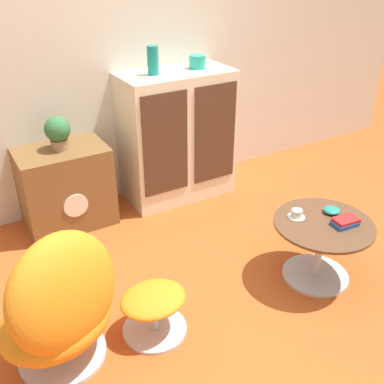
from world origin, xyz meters
The scene contains 13 objects.
ground_plane centered at (0.00, 0.00, 0.00)m, with size 12.00×12.00×0.00m, color #B74C1E.
wall_back centered at (0.00, 1.69, 1.30)m, with size 6.40×0.06×2.60m.
sideboard centered at (0.42, 1.43, 0.54)m, with size 0.91×0.47×1.07m.
tv_console centered at (-0.55, 1.44, 0.31)m, with size 0.66×0.45×0.63m.
egg_chair centered at (-0.97, 0.11, 0.37)m, with size 0.77×0.74×0.82m.
ottoman centered at (-0.48, 0.07, 0.19)m, with size 0.37×0.37×0.28m.
coffee_table centered at (0.65, -0.05, 0.27)m, with size 0.63×0.63×0.42m.
vase_leftmost centered at (0.23, 1.43, 1.18)m, with size 0.09×0.09×0.21m.
vase_inner_left centered at (0.62, 1.43, 1.13)m, with size 0.13×0.13×0.10m.
potted_plant centered at (-0.54, 1.44, 0.77)m, with size 0.19×0.19×0.25m.
teacup centered at (0.54, 0.09, 0.45)m, with size 0.11×0.11×0.06m.
book_stack centered at (0.74, -0.13, 0.45)m, with size 0.17×0.11×0.04m.
bowl centered at (0.78, 0.02, 0.44)m, with size 0.11×0.11×0.04m.
Camera 1 is at (-1.25, -1.65, 1.95)m, focal length 42.00 mm.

